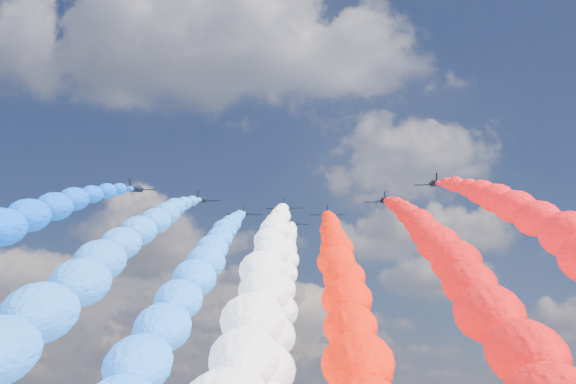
# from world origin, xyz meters

# --- Properties ---
(jet_0) EXTENTS (9.09, 12.02, 5.50)m
(jet_0) POSITION_xyz_m (-32.15, -5.56, 91.36)
(jet_0) COLOR black
(trail_0) EXTENTS (6.98, 123.27, 57.62)m
(trail_0) POSITION_xyz_m (-32.15, -68.30, 64.72)
(trail_0) COLOR blue
(jet_1) EXTENTS (8.89, 11.87, 5.50)m
(jet_1) POSITION_xyz_m (-19.24, 3.00, 91.36)
(jet_1) COLOR black
(trail_1) EXTENTS (6.98, 123.27, 57.62)m
(trail_1) POSITION_xyz_m (-19.24, -59.74, 64.72)
(trail_1) COLOR blue
(jet_2) EXTENTS (8.92, 11.89, 5.50)m
(jet_2) POSITION_xyz_m (-10.54, 14.43, 91.36)
(jet_2) COLOR black
(trail_2) EXTENTS (6.98, 123.27, 57.62)m
(trail_2) POSITION_xyz_m (-10.54, -48.31, 64.72)
(trail_2) COLOR #2276FF
(jet_3) EXTENTS (8.79, 11.80, 5.50)m
(jet_3) POSITION_xyz_m (-0.87, 9.43, 91.36)
(jet_3) COLOR black
(trail_3) EXTENTS (6.98, 123.27, 57.62)m
(trail_3) POSITION_xyz_m (-0.87, -53.31, 64.72)
(trail_3) COLOR white
(jet_4) EXTENTS (8.59, 11.66, 5.50)m
(jet_4) POSITION_xyz_m (0.25, 24.01, 91.36)
(jet_4) COLOR black
(trail_4) EXTENTS (6.98, 123.27, 57.62)m
(trail_4) POSITION_xyz_m (0.25, -38.73, 64.72)
(trail_4) COLOR white
(jet_5) EXTENTS (8.79, 11.80, 5.50)m
(jet_5) POSITION_xyz_m (8.84, 15.39, 91.36)
(jet_5) COLOR black
(trail_5) EXTENTS (6.98, 123.27, 57.62)m
(trail_5) POSITION_xyz_m (8.84, -47.36, 64.72)
(trail_5) COLOR #F51404
(jet_6) EXTENTS (8.81, 11.81, 5.50)m
(jet_6) POSITION_xyz_m (21.43, 4.84, 91.36)
(jet_6) COLOR black
(trail_6) EXTENTS (6.98, 123.27, 57.62)m
(trail_6) POSITION_xyz_m (21.43, -57.90, 64.72)
(trail_6) COLOR red
(jet_7) EXTENTS (8.86, 11.85, 5.50)m
(jet_7) POSITION_xyz_m (30.80, -7.57, 91.36)
(jet_7) COLOR black
(trail_7) EXTENTS (6.98, 123.27, 57.62)m
(trail_7) POSITION_xyz_m (30.80, -70.31, 64.72)
(trail_7) COLOR red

